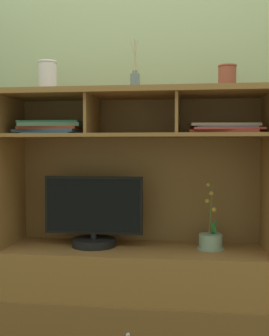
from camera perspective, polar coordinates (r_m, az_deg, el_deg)
name	(u,v)px	position (r m, az deg, el deg)	size (l,w,h in m)	color
back_wall	(140,102)	(2.74, 0.74, 8.63)	(6.00, 0.02, 2.80)	#9DAE80
media_console	(135,266)	(2.55, 0.02, -12.66)	(1.56, 0.51, 1.44)	olive
tv_monitor	(94,216)	(2.53, -5.37, -6.32)	(0.57, 0.25, 0.40)	black
potted_orchid	(211,240)	(2.51, 9.92, -9.27)	(0.15, 0.15, 0.37)	gray
magazine_stack_left	(52,128)	(2.56, -10.74, 5.19)	(0.40, 0.30, 0.07)	#355472
magazine_stack_centre	(225,129)	(2.42, 11.72, 5.06)	(0.40, 0.29, 0.05)	#9B322E
diffuser_bottle	(135,81)	(2.50, 0.06, 11.24)	(0.05, 0.05, 0.29)	slate
ceramic_vase	(227,77)	(2.47, 12.01, 11.58)	(0.10, 0.10, 0.13)	brown
accent_vase	(48,76)	(2.62, -11.28, 11.65)	(0.11, 0.11, 0.18)	silver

